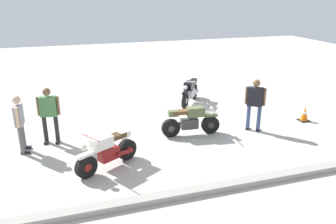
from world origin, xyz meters
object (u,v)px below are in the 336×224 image
motorcycle_cream_vintage (108,151)px  traffic_cone (304,114)px  motorcycle_olive_vintage (190,121)px  person_in_gray_shirt (19,120)px  person_in_black_shirt (255,101)px  person_in_green_shirt (49,112)px  motorcycle_black_cruiser (190,91)px

motorcycle_cream_vintage → traffic_cone: motorcycle_cream_vintage is taller
motorcycle_olive_vintage → motorcycle_cream_vintage: 3.23m
person_in_gray_shirt → person_in_black_shirt: bearing=-2.8°
motorcycle_cream_vintage → person_in_gray_shirt: size_ratio=1.03×
person_in_gray_shirt → traffic_cone: person_in_gray_shirt is taller
person_in_green_shirt → person_in_black_shirt: bearing=91.7°
motorcycle_cream_vintage → person_in_green_shirt: bearing=-86.3°
motorcycle_olive_vintage → motorcycle_black_cruiser: (-1.20, -3.15, 0.03)m
motorcycle_olive_vintage → person_in_green_shirt: person_in_green_shirt is taller
motorcycle_olive_vintage → person_in_black_shirt: (-2.16, 0.29, 0.55)m
motorcycle_olive_vintage → motorcycle_black_cruiser: motorcycle_black_cruiser is taller
motorcycle_cream_vintage → person_in_black_shirt: 5.22m
motorcycle_black_cruiser → person_in_gray_shirt: person_in_gray_shirt is taller
motorcycle_black_cruiser → person_in_black_shirt: bearing=52.0°
person_in_gray_shirt → person_in_black_shirt: size_ratio=0.97×
motorcycle_olive_vintage → motorcycle_black_cruiser: size_ratio=1.11×
person_in_green_shirt → person_in_gray_shirt: bearing=-51.0°
person_in_black_shirt → person_in_gray_shirt: bearing=123.4°
motorcycle_black_cruiser → person_in_gray_shirt: bearing=-29.7°
motorcycle_cream_vintage → traffic_cone: size_ratio=3.34×
traffic_cone → motorcycle_olive_vintage: bearing=-0.7°
motorcycle_olive_vintage → motorcycle_cream_vintage: size_ratio=1.11×
motorcycle_olive_vintage → traffic_cone: size_ratio=3.69×
motorcycle_cream_vintage → traffic_cone: bearing=160.6°
motorcycle_black_cruiser → motorcycle_cream_vintage: size_ratio=0.99×
person_in_green_shirt → traffic_cone: size_ratio=3.34×
person_in_black_shirt → traffic_cone: (-2.26, -0.23, -0.77)m
motorcycle_olive_vintage → person_in_black_shirt: bearing=-2.8°
motorcycle_cream_vintage → person_in_gray_shirt: person_in_gray_shirt is taller
motorcycle_black_cruiser → traffic_cone: 4.55m
person_in_gray_shirt → person_in_green_shirt: (-0.80, -0.43, 0.03)m
person_in_green_shirt → traffic_cone: bearing=95.5°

